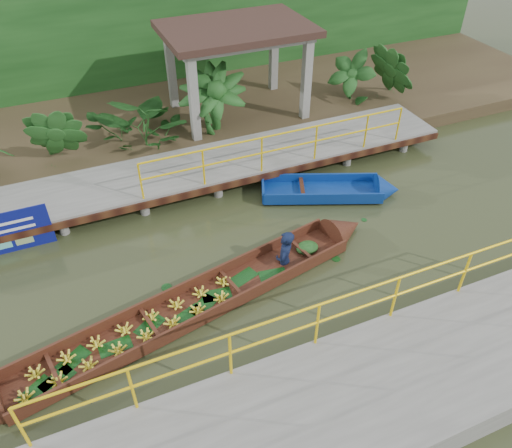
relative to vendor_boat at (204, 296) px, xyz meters
name	(u,v)px	position (x,y,z in m)	size (l,w,h in m)	color
ground	(217,270)	(0.57, 0.84, -0.23)	(80.00, 80.00, 0.00)	#2A3118
land_strip	(141,118)	(0.57, 8.34, 0.00)	(30.00, 8.00, 0.45)	#37281B
far_dock	(174,175)	(0.59, 4.27, 0.25)	(16.00, 2.06, 1.66)	slate
near_dock	(357,403)	(1.57, -3.36, 0.08)	(18.00, 2.40, 1.73)	slate
pavilion	(236,38)	(3.57, 7.14, 2.59)	(4.40, 3.00, 3.00)	slate
foliage_backdrop	(117,40)	(0.57, 10.84, 1.77)	(30.00, 0.80, 4.00)	#133B13
vendor_boat	(204,296)	(0.00, 0.00, 0.00)	(9.39, 2.85, 2.04)	#39150F
moored_blue_boat	(354,190)	(4.93, 2.13, -0.07)	(3.75, 2.24, 0.88)	navy
tropical_plants	(206,107)	(2.17, 6.14, 1.08)	(14.37, 1.37, 1.72)	#133B13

